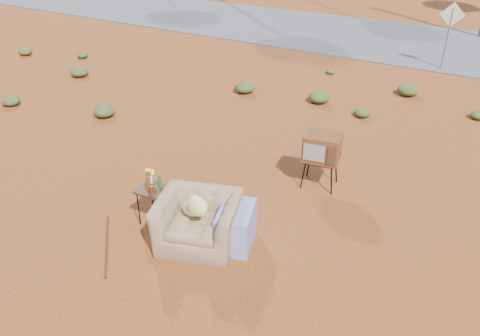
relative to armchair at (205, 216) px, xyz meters
The scene contains 8 objects.
ground 0.55m from the armchair, 151.43° to the right, with size 140.00×140.00×0.00m, color brown.
highway 14.93m from the armchair, 90.58° to the left, with size 140.00×7.00×0.04m, color #565659.
armchair is the anchor object (origin of this frame).
tv_unit 2.81m from the armchair, 72.30° to the left, with size 0.76×0.65×1.09m.
side_table 1.14m from the armchair, behind, with size 0.50×0.50×0.96m.
rusty_bar 1.70m from the armchair, 144.57° to the right, with size 0.04×0.04×1.59m, color #532516.
road_sign 12.03m from the armchair, 83.54° to the left, with size 0.78×0.06×2.19m.
scrub_patch 4.45m from the armchair, 102.70° to the left, with size 17.49×8.07×0.33m.
Camera 1 is at (3.86, -4.85, 4.86)m, focal length 35.00 mm.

